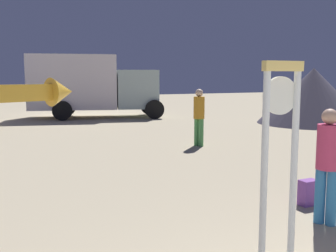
% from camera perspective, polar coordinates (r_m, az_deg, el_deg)
% --- Properties ---
extents(standing_clock, '(0.44, 0.13, 2.12)m').
position_cam_1_polar(standing_clock, '(4.05, 16.09, -2.63)').
color(standing_clock, silver).
rests_on(standing_clock, ground_plane).
extents(arrow_sign, '(0.98, 0.55, 2.22)m').
position_cam_1_polar(arrow_sign, '(3.37, -22.31, -2.13)').
color(arrow_sign, '#9C6E44').
rests_on(arrow_sign, ground_plane).
extents(person_near_clock, '(0.30, 0.30, 1.56)m').
position_cam_1_polar(person_near_clock, '(5.56, 22.38, -4.71)').
color(person_near_clock, teal).
rests_on(person_near_clock, ground_plane).
extents(backpack, '(0.28, 0.22, 0.40)m').
position_cam_1_polar(backpack, '(6.45, 19.86, -9.18)').
color(backpack, '#81489D').
rests_on(backpack, ground_plane).
extents(person_distant, '(0.31, 0.31, 1.64)m').
position_cam_1_polar(person_distant, '(11.10, 4.57, 1.72)').
color(person_distant, '#47934B').
rests_on(person_distant, ground_plane).
extents(box_truck_far, '(6.69, 3.98, 3.02)m').
position_cam_1_polar(box_truck_far, '(19.38, -11.34, 5.99)').
color(box_truck_far, silver).
rests_on(box_truck_far, ground_plane).
extents(dome_tent, '(4.59, 4.59, 2.36)m').
position_cam_1_polar(dome_tent, '(17.66, 20.47, 4.16)').
color(dome_tent, '#3F3B4A').
rests_on(dome_tent, ground_plane).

